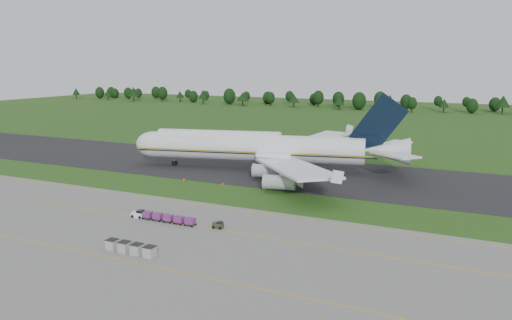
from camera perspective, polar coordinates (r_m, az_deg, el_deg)
The scene contains 10 objects.
ground at distance 110.90m, azimuth -2.67°, elevation -4.04°, with size 600.00×600.00×0.00m, color #244A16.
apron at distance 83.76m, azimuth -13.72°, elevation -9.39°, with size 300.00×52.00×0.06m, color slate.
taxiway at distance 135.58m, azimuth 2.85°, elevation -1.25°, with size 300.00×40.00×0.08m, color black.
apron_markings at distance 88.97m, azimuth -10.87°, elevation -8.02°, with size 300.00×30.20×0.01m.
tree_line at distance 320.68m, azimuth 14.99°, elevation 6.57°, with size 526.99×22.68×11.05m.
aircraft at distance 136.57m, azimuth 0.41°, elevation 1.47°, with size 76.89×72.93×21.55m.
baggage_train at distance 94.25m, azimuth -10.70°, elevation -6.45°, with size 13.73×1.46×1.40m.
utility_cart at distance 89.17m, azimuth -4.37°, elevation -7.47°, with size 1.94×1.30×1.01m.
uld_row at distance 80.10m, azimuth -14.14°, elevation -9.71°, with size 8.86×1.66×1.64m.
edge_markers at distance 119.71m, azimuth -3.82°, elevation -2.79°, with size 22.40×0.30×0.60m.
Camera 1 is at (50.10, -94.67, 28.74)m, focal length 35.00 mm.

